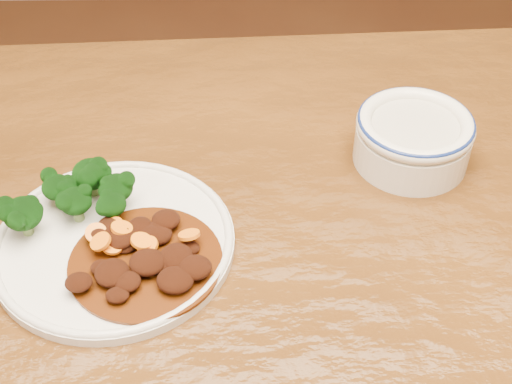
{
  "coord_description": "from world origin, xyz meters",
  "views": [
    {
      "loc": [
        -0.07,
        -0.41,
        1.25
      ],
      "look_at": [
        -0.06,
        0.11,
        0.77
      ],
      "focal_mm": 50.0,
      "sensor_mm": 36.0,
      "label": 1
    }
  ],
  "objects": [
    {
      "name": "mince_stew",
      "position": [
        -0.17,
        0.03,
        0.77
      ],
      "size": [
        0.14,
        0.14,
        0.03
      ],
      "color": "#491E07",
      "rests_on": "dinner_plate"
    },
    {
      "name": "broccoli_florets",
      "position": [
        -0.24,
        0.1,
        0.78
      ],
      "size": [
        0.12,
        0.09,
        0.04
      ],
      "color": "olive",
      "rests_on": "dinner_plate"
    },
    {
      "name": "dinner_plate",
      "position": [
        -0.2,
        0.06,
        0.76
      ],
      "size": [
        0.23,
        0.23,
        0.01
      ],
      "rotation": [
        0.0,
        0.0,
        -0.34
      ],
      "color": "silver",
      "rests_on": "dining_table"
    },
    {
      "name": "dip_bowl",
      "position": [
        0.11,
        0.19,
        0.78
      ],
      "size": [
        0.13,
        0.13,
        0.06
      ],
      "rotation": [
        0.0,
        0.0,
        0.38
      ],
      "color": "white",
      "rests_on": "dining_table"
    },
    {
      "name": "dining_table",
      "position": [
        0.0,
        0.0,
        0.67
      ],
      "size": [
        1.54,
        0.97,
        0.75
      ],
      "rotation": [
        0.0,
        0.0,
        0.05
      ],
      "color": "#5B3310",
      "rests_on": "ground"
    }
  ]
}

